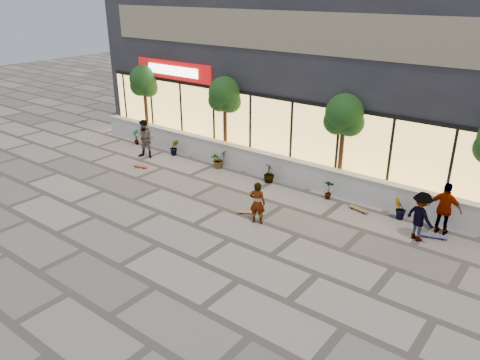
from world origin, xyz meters
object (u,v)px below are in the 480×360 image
Objects in this scene: tree_midwest at (225,97)px; skater_left at (145,139)px; skater_right_near at (445,209)px; skater_right_far at (421,216)px; skateboard_right_far at (434,236)px; tree_west at (144,83)px; skater_center at (257,203)px; skateboard_left at (140,166)px; skateboard_center at (246,212)px; skateboard_right_near at (359,209)px; tree_mideast at (344,117)px.

tree_midwest reaches higher than skater_left.
skater_right_near reaches higher than skater_right_far.
tree_west is at bearing 155.93° from skateboard_right_far.
tree_west reaches higher than skater_center.
skateboard_left is at bearing -26.04° from skater_center.
skateboard_left is at bearing -70.60° from skater_left.
skater_center is (10.65, -4.55, -2.22)m from tree_west.
skater_right_far is (15.50, -2.29, -2.15)m from tree_west.
skateboard_left is at bearing 139.90° from skateboard_center.
tree_midwest is 10.98m from skateboard_right_far.
skateboard_right_far is (10.42, -1.87, -2.90)m from tree_midwest.
skater_right_far is 1.98× the size of skateboard_right_far.
tree_midwest is 8.26m from skateboard_right_near.
skateboard_center is (9.93, -4.22, -2.92)m from tree_west.
tree_mideast is 5.36m from skateboard_center.
tree_west is 2.15× the size of skater_right_near.
skater_left reaches higher than skateboard_left.
tree_mideast is 2.15× the size of skater_right_near.
skater_right_near is 2.21× the size of skateboard_right_near.
tree_west is 4.74× the size of skateboard_right_near.
skateboard_center is 0.80× the size of skateboard_right_far.
tree_west is 16.19m from skater_right_near.
skateboard_left is at bearing -46.42° from tree_west.
tree_mideast is 4.74× the size of skateboard_right_near.
tree_west is 4.63× the size of skateboard_right_far.
skater_right_near is at bearing -166.88° from skater_center.
tree_mideast is 4.63× the size of skateboard_right_far.
tree_midwest is 5.79× the size of skateboard_center.
tree_midwest reaches higher than skater_center.
skateboard_center is 0.82× the size of skateboard_right_near.
tree_mideast is at bearing -1.85° from skater_left.
tree_mideast is 5.15m from skater_right_near.
skateboard_left is (-12.23, -1.14, -0.77)m from skater_right_far.
skater_center is 5.95m from skateboard_right_far.
skateboard_right_near is at bearing 155.22° from skateboard_right_far.
skater_right_far is (4.85, 2.26, 0.07)m from skater_center.
skateboard_left is at bearing -157.08° from skateboard_right_near.
skateboard_right_far is at bearing -5.26° from skateboard_left.
skateboard_right_near is 0.98× the size of skateboard_right_far.
skater_left is 2.26× the size of skateboard_right_near.
skateboard_right_far is at bearing -170.42° from skater_center.
skater_left is 1.02× the size of skater_right_near.
skateboard_center is 4.17m from skateboard_right_near.
tree_midwest is 6.00m from tree_mideast.
tree_mideast is at bearing 0.00° from tree_midwest.
tree_midwest is 7.23m from skater_center.
tree_west is 5.79× the size of skateboard_center.
skater_center is 0.92× the size of skater_right_far.
skateboard_right_far is (5.99, 2.35, 0.01)m from skateboard_center.
skater_center is 0.82× the size of skater_left.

